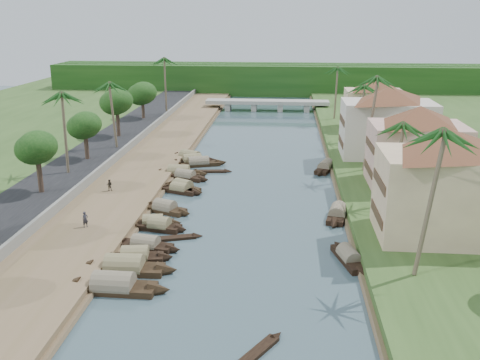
# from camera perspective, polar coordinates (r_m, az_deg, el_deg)

# --- Properties ---
(ground) EXTENTS (220.00, 220.00, 0.00)m
(ground) POSITION_cam_1_polar(r_m,az_deg,el_deg) (54.52, 0.18, -5.62)
(ground) COLOR #3B5159
(ground) RESTS_ON ground
(left_bank) EXTENTS (10.00, 180.00, 0.80)m
(left_bank) POSITION_cam_1_polar(r_m,az_deg,el_deg) (75.79, -10.72, 1.03)
(left_bank) COLOR brown
(left_bank) RESTS_ON ground
(right_bank) EXTENTS (16.00, 180.00, 1.20)m
(right_bank) POSITION_cam_1_polar(r_m,az_deg,el_deg) (74.54, 16.19, 0.52)
(right_bank) COLOR #2D481D
(right_bank) RESTS_ON ground
(road) EXTENTS (8.00, 180.00, 1.40)m
(road) POSITION_cam_1_polar(r_m,az_deg,el_deg) (78.38, -16.73, 1.36)
(road) COLOR black
(road) RESTS_ON ground
(retaining_wall) EXTENTS (0.40, 180.00, 1.10)m
(retaining_wall) POSITION_cam_1_polar(r_m,az_deg,el_deg) (76.75, -13.78, 1.77)
(retaining_wall) COLOR slate
(retaining_wall) RESTS_ON left_bank
(treeline) EXTENTS (120.00, 14.00, 8.00)m
(treeline) POSITION_cam_1_polar(r_m,az_deg,el_deg) (151.09, 3.32, 10.71)
(treeline) COLOR #13390F
(treeline) RESTS_ON ground
(bridge) EXTENTS (28.00, 4.00, 2.40)m
(bridge) POSITION_cam_1_polar(r_m,az_deg,el_deg) (123.67, 2.92, 8.19)
(bridge) COLOR gray
(bridge) RESTS_ON ground
(building_near) EXTENTS (14.85, 14.85, 10.20)m
(building_near) POSITION_cam_1_polar(r_m,az_deg,el_deg) (52.46, 21.15, -0.34)
(building_near) COLOR beige
(building_near) RESTS_ON right_bank
(building_mid) EXTENTS (14.11, 14.11, 9.70)m
(building_mid) POSITION_cam_1_polar(r_m,az_deg,el_deg) (67.71, 18.34, 3.52)
(building_mid) COLOR beige
(building_mid) RESTS_ON right_bank
(building_far) EXTENTS (15.59, 15.59, 10.20)m
(building_far) POSITION_cam_1_polar(r_m,az_deg,el_deg) (80.84, 15.48, 6.08)
(building_far) COLOR beige
(building_far) RESTS_ON right_bank
(building_distant) EXTENTS (12.62, 12.62, 9.20)m
(building_distant) POSITION_cam_1_polar(r_m,az_deg,el_deg) (100.52, 14.03, 7.99)
(building_distant) COLOR beige
(building_distant) RESTS_ON right_bank
(sampan_0) EXTENTS (9.56, 2.32, 2.47)m
(sampan_0) POSITION_cam_1_polar(r_m,az_deg,el_deg) (44.68, -13.32, -10.97)
(sampan_0) COLOR black
(sampan_0) RESTS_ON ground
(sampan_1) EXTENTS (7.16, 2.61, 2.10)m
(sampan_1) POSITION_cam_1_polar(r_m,az_deg,el_deg) (49.23, -11.12, -8.07)
(sampan_1) COLOR black
(sampan_1) RESTS_ON ground
(sampan_2) EXTENTS (9.45, 2.27, 2.45)m
(sampan_2) POSITION_cam_1_polar(r_m,az_deg,el_deg) (47.47, -12.21, -9.13)
(sampan_2) COLOR black
(sampan_2) RESTS_ON ground
(sampan_3) EXTENTS (7.34, 2.78, 1.97)m
(sampan_3) POSITION_cam_1_polar(r_m,az_deg,el_deg) (51.47, -10.03, -6.85)
(sampan_3) COLOR black
(sampan_3) RESTS_ON ground
(sampan_4) EXTENTS (6.22, 2.18, 1.80)m
(sampan_4) POSITION_cam_1_polar(r_m,az_deg,el_deg) (56.64, -9.26, -4.52)
(sampan_4) COLOR black
(sampan_4) RESTS_ON ground
(sampan_5) EXTENTS (6.35, 2.70, 2.01)m
(sampan_5) POSITION_cam_1_polar(r_m,az_deg,el_deg) (55.65, -8.58, -4.88)
(sampan_5) COLOR black
(sampan_5) RESTS_ON ground
(sampan_6) EXTENTS (6.93, 4.03, 2.07)m
(sampan_6) POSITION_cam_1_polar(r_m,az_deg,el_deg) (60.44, -8.01, -3.03)
(sampan_6) COLOR black
(sampan_6) RESTS_ON ground
(sampan_7) EXTENTS (6.36, 3.39, 1.75)m
(sampan_7) POSITION_cam_1_polar(r_m,az_deg,el_deg) (66.66, -6.46, -1.03)
(sampan_7) COLOR black
(sampan_7) RESTS_ON ground
(sampan_8) EXTENTS (6.45, 4.74, 2.07)m
(sampan_8) POSITION_cam_1_polar(r_m,az_deg,el_deg) (67.45, -6.12, -0.79)
(sampan_8) COLOR black
(sampan_8) RESTS_ON ground
(sampan_9) EXTENTS (7.28, 3.72, 1.88)m
(sampan_9) POSITION_cam_1_polar(r_m,az_deg,el_deg) (72.03, -5.86, 0.39)
(sampan_9) COLOR black
(sampan_9) RESTS_ON ground
(sampan_10) EXTENTS (8.30, 2.04, 2.28)m
(sampan_10) POSITION_cam_1_polar(r_m,az_deg,el_deg) (73.69, -6.55, 0.77)
(sampan_10) COLOR black
(sampan_10) RESTS_ON ground
(sampan_11) EXTENTS (7.82, 4.49, 2.23)m
(sampan_11) POSITION_cam_1_polar(r_m,az_deg,el_deg) (79.36, -5.13, 2.01)
(sampan_11) COLOR black
(sampan_11) RESTS_ON ground
(sampan_12) EXTENTS (8.67, 4.05, 2.07)m
(sampan_12) POSITION_cam_1_polar(r_m,az_deg,el_deg) (78.17, -4.43, 1.79)
(sampan_12) COLOR black
(sampan_12) RESTS_ON ground
(sampan_13) EXTENTS (8.39, 5.42, 2.31)m
(sampan_13) POSITION_cam_1_polar(r_m,az_deg,el_deg) (81.24, -5.35, 2.37)
(sampan_13) COLOR black
(sampan_13) RESTS_ON ground
(sampan_14) EXTENTS (3.35, 7.65, 1.88)m
(sampan_14) POSITION_cam_1_polar(r_m,az_deg,el_deg) (49.23, 11.55, -8.11)
(sampan_14) COLOR black
(sampan_14) RESTS_ON ground
(sampan_15) EXTENTS (3.26, 8.04, 2.12)m
(sampan_15) POSITION_cam_1_polar(r_m,az_deg,el_deg) (59.30, 10.38, -3.56)
(sampan_15) COLOR black
(sampan_15) RESTS_ON ground
(sampan_16) EXTENTS (4.19, 8.31, 2.04)m
(sampan_16) POSITION_cam_1_polar(r_m,az_deg,el_deg) (76.91, 9.12, 1.36)
(sampan_16) COLOR black
(sampan_16) RESTS_ON ground
(canoe_0) EXTENTS (3.88, 5.59, 0.80)m
(canoe_0) POSITION_cam_1_polar(r_m,az_deg,el_deg) (36.58, 1.74, -17.99)
(canoe_0) COLOR black
(canoe_0) RESTS_ON ground
(canoe_1) EXTENTS (5.64, 2.57, 0.91)m
(canoe_1) POSITION_cam_1_polar(r_m,az_deg,el_deg) (53.32, -6.95, -6.19)
(canoe_1) COLOR black
(canoe_1) RESTS_ON ground
(canoe_2) EXTENTS (6.22, 1.51, 0.90)m
(canoe_2) POSITION_cam_1_polar(r_m,az_deg,el_deg) (75.05, -3.17, 0.91)
(canoe_2) COLOR black
(canoe_2) RESTS_ON ground
(palm_0) EXTENTS (3.20, 3.20, 13.29)m
(palm_0) POSITION_cam_1_polar(r_m,az_deg,el_deg) (42.10, 19.85, 4.50)
(palm_0) COLOR brown
(palm_0) RESTS_ON ground
(palm_1) EXTENTS (3.20, 3.20, 10.47)m
(palm_1) POSITION_cam_1_polar(r_m,az_deg,el_deg) (58.99, 16.49, 5.53)
(palm_1) COLOR brown
(palm_1) RESTS_ON ground
(palm_2) EXTENTS (3.20, 3.20, 13.84)m
(palm_2) POSITION_cam_1_polar(r_m,az_deg,el_deg) (71.35, 13.85, 10.31)
(palm_2) COLOR brown
(palm_2) RESTS_ON ground
(palm_3) EXTENTS (3.20, 3.20, 10.57)m
(palm_3) POSITION_cam_1_polar(r_m,az_deg,el_deg) (89.07, 12.68, 9.65)
(palm_3) COLOR brown
(palm_3) RESTS_ON ground
(palm_5) EXTENTS (3.20, 3.20, 11.86)m
(palm_5) POSITION_cam_1_polar(r_m,az_deg,el_deg) (71.44, -18.56, 8.55)
(palm_5) COLOR brown
(palm_5) RESTS_ON ground
(palm_6) EXTENTS (3.20, 3.20, 11.43)m
(palm_6) POSITION_cam_1_polar(r_m,az_deg,el_deg) (83.87, -13.51, 9.85)
(palm_6) COLOR brown
(palm_6) RESTS_ON ground
(palm_7) EXTENTS (3.20, 3.20, 11.55)m
(palm_7) POSITION_cam_1_polar(r_m,az_deg,el_deg) (107.93, 10.30, 11.56)
(palm_7) COLOR brown
(palm_7) RESTS_ON ground
(palm_8) EXTENTS (3.20, 3.20, 12.77)m
(palm_8) POSITION_cam_1_polar(r_m,az_deg,el_deg) (111.80, -8.07, 12.56)
(palm_8) COLOR brown
(palm_8) RESTS_ON ground
(tree_2) EXTENTS (4.38, 4.38, 7.10)m
(tree_2) POSITION_cam_1_polar(r_m,az_deg,el_deg) (65.13, -20.87, 3.16)
(tree_2) COLOR #4E392C
(tree_2) RESTS_ON ground
(tree_3) EXTENTS (4.37, 4.37, 6.64)m
(tree_3) POSITION_cam_1_polar(r_m,az_deg,el_deg) (78.69, -16.24, 5.55)
(tree_3) COLOR #4E392C
(tree_3) RESTS_ON ground
(tree_4) EXTENTS (4.96, 4.96, 7.88)m
(tree_4) POSITION_cam_1_polar(r_m,az_deg,el_deg) (92.46, -13.03, 8.08)
(tree_4) COLOR #4E392C
(tree_4) RESTS_ON ground
(tree_5) EXTENTS (5.15, 5.15, 6.99)m
(tree_5) POSITION_cam_1_polar(r_m,az_deg,el_deg) (108.16, -10.39, 9.02)
(tree_5) COLOR #4E392C
(tree_5) RESTS_ON ground
(tree_6) EXTENTS (4.89, 4.89, 6.68)m
(tree_6) POSITION_cam_1_polar(r_m,az_deg,el_deg) (82.05, 18.89, 5.51)
(tree_6) COLOR #4E392C
(tree_6) RESTS_ON ground
(person_near) EXTENTS (0.69, 0.70, 1.62)m
(person_near) POSITION_cam_1_polar(r_m,az_deg,el_deg) (55.68, -16.18, -4.06)
(person_near) COLOR #292831
(person_near) RESTS_ON left_bank
(person_far) EXTENTS (0.77, 0.64, 1.41)m
(person_far) POSITION_cam_1_polar(r_m,az_deg,el_deg) (66.31, -13.76, -0.53)
(person_far) COLOR #302A22
(person_far) RESTS_ON left_bank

